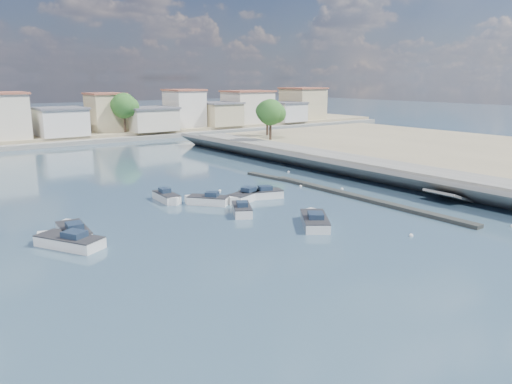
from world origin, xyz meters
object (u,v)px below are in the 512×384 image
(motorboat_g, at_px, (167,198))
(motorboat_h, at_px, (314,221))
(motorboat_c, at_px, (259,195))
(motorboat_a, at_px, (67,242))
(motorboat_d, at_px, (245,197))
(motorboat_b, at_px, (242,209))
(motorboat_e, at_px, (73,232))
(motorboat_f, at_px, (206,200))

(motorboat_g, xyz_separation_m, motorboat_h, (6.25, -14.95, -0.00))
(motorboat_c, height_order, motorboat_g, same)
(motorboat_a, relative_size, motorboat_h, 1.06)
(motorboat_a, bearing_deg, motorboat_d, 11.02)
(motorboat_d, bearing_deg, motorboat_g, 146.13)
(motorboat_b, distance_m, motorboat_h, 7.30)
(motorboat_c, height_order, motorboat_e, same)
(motorboat_g, bearing_deg, motorboat_e, -152.42)
(motorboat_d, relative_size, motorboat_g, 1.12)
(motorboat_f, relative_size, motorboat_g, 0.92)
(motorboat_a, distance_m, motorboat_f, 15.63)
(motorboat_g, bearing_deg, motorboat_h, -67.32)
(motorboat_a, height_order, motorboat_b, same)
(motorboat_g, bearing_deg, motorboat_f, -51.95)
(motorboat_h, bearing_deg, motorboat_e, 152.39)
(motorboat_a, distance_m, motorboat_g, 14.70)
(motorboat_e, bearing_deg, motorboat_c, 4.07)
(motorboat_e, xyz_separation_m, motorboat_h, (17.42, -9.11, 0.00))
(motorboat_e, xyz_separation_m, motorboat_f, (13.76, 2.53, -0.00))
(motorboat_f, xyz_separation_m, motorboat_h, (3.66, -11.64, 0.00))
(motorboat_g, height_order, motorboat_h, same)
(motorboat_a, bearing_deg, motorboat_g, 33.18)
(motorboat_d, bearing_deg, motorboat_c, -2.47)
(motorboat_b, xyz_separation_m, motorboat_h, (2.84, -6.72, 0.00))
(motorboat_a, bearing_deg, motorboat_f, 17.67)
(motorboat_h, bearing_deg, motorboat_d, 88.51)
(motorboat_b, bearing_deg, motorboat_a, 179.34)
(motorboat_d, xyz_separation_m, motorboat_e, (-17.70, -1.46, 0.00))
(motorboat_d, distance_m, motorboat_g, 7.86)
(motorboat_e, height_order, motorboat_h, same)
(motorboat_b, bearing_deg, motorboat_d, 50.99)
(motorboat_c, relative_size, motorboat_d, 1.00)
(motorboat_e, relative_size, motorboat_g, 1.21)
(motorboat_a, relative_size, motorboat_c, 1.12)
(motorboat_h, bearing_deg, motorboat_c, 79.12)
(motorboat_f, bearing_deg, motorboat_e, -169.57)
(motorboat_b, xyz_separation_m, motorboat_d, (3.12, 3.85, -0.00))
(motorboat_d, bearing_deg, motorboat_a, -168.98)
(motorboat_c, bearing_deg, motorboat_e, -175.93)
(motorboat_a, xyz_separation_m, motorboat_f, (14.89, 4.74, -0.00))
(motorboat_b, bearing_deg, motorboat_e, 170.68)
(motorboat_e, xyz_separation_m, motorboat_g, (11.17, 5.84, 0.00))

